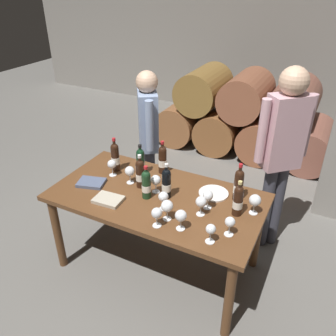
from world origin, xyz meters
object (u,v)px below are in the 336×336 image
(wine_glass_0, at_px, (208,196))
(wine_glass_11, at_px, (156,180))
(wine_bottle_7, at_px, (140,173))
(wine_glass_6, at_px, (255,201))
(tasting_notebook, at_px, (108,200))
(wine_bottle_0, at_px, (166,183))
(wine_glass_8, at_px, (157,214))
(wine_bottle_3, at_px, (140,161))
(wine_glass_3, at_px, (112,165))
(wine_bottle_1, at_px, (163,159))
(serving_plate, at_px, (214,193))
(taster_seated_left, at_px, (148,133))
(wine_glass_5, at_px, (167,206))
(wine_bottle_4, at_px, (146,184))
(wine_glass_4, at_px, (181,216))
(wine_bottle_2, at_px, (238,200))
(sommelier_presenting, at_px, (282,147))
(wine_glass_10, at_px, (211,230))
(wine_glass_9, at_px, (230,223))
(wine_bottle_6, at_px, (115,157))
(wine_glass_1, at_px, (163,197))
(wine_bottle_5, at_px, (239,185))
(leather_ledger, at_px, (91,183))
(dining_table, at_px, (157,204))
(wine_glass_2, at_px, (201,202))
(wine_glass_7, at_px, (130,172))

(wine_glass_0, xyz_separation_m, wine_glass_11, (-0.45, 0.01, 0.00))
(wine_bottle_7, relative_size, wine_glass_6, 1.83)
(tasting_notebook, bearing_deg, wine_glass_0, 16.84)
(wine_bottle_0, xyz_separation_m, wine_glass_8, (0.10, -0.35, -0.02))
(wine_bottle_3, distance_m, wine_glass_3, 0.25)
(wine_bottle_1, height_order, wine_glass_8, wine_bottle_1)
(serving_plate, bearing_deg, taster_seated_left, 150.67)
(wine_glass_5, bearing_deg, wine_bottle_4, 147.09)
(wine_glass_4, bearing_deg, wine_glass_11, 138.77)
(wine_bottle_0, height_order, wine_bottle_2, wine_bottle_0)
(wine_glass_11, xyz_separation_m, sommelier_presenting, (0.83, 0.71, 0.17))
(wine_bottle_7, bearing_deg, wine_glass_11, -6.19)
(wine_bottle_0, relative_size, wine_glass_3, 2.00)
(wine_bottle_2, distance_m, wine_glass_10, 0.38)
(wine_glass_9, bearing_deg, wine_bottle_4, 169.40)
(wine_bottle_6, relative_size, wine_glass_1, 2.10)
(tasting_notebook, bearing_deg, wine_glass_9, -0.71)
(wine_glass_3, relative_size, wine_glass_5, 0.93)
(wine_glass_9, bearing_deg, wine_bottle_2, 94.91)
(wine_bottle_6, xyz_separation_m, tasting_notebook, (0.22, -0.43, -0.12))
(wine_bottle_5, height_order, wine_glass_8, wine_bottle_5)
(wine_bottle_2, relative_size, wine_bottle_6, 0.91)
(wine_glass_1, bearing_deg, wine_glass_5, -50.47)
(wine_bottle_5, xyz_separation_m, leather_ledger, (-1.16, -0.34, -0.12))
(wine_bottle_5, distance_m, wine_glass_5, 0.61)
(wine_glass_11, bearing_deg, wine_glass_1, -47.66)
(wine_bottle_3, height_order, wine_glass_8, wine_bottle_3)
(wine_bottle_1, height_order, wine_bottle_3, wine_bottle_1)
(dining_table, relative_size, wine_glass_11, 10.95)
(wine_glass_0, height_order, wine_glass_3, wine_glass_0)
(wine_bottle_6, xyz_separation_m, wine_glass_6, (1.27, -0.07, -0.02))
(wine_bottle_2, distance_m, wine_glass_6, 0.13)
(wine_bottle_2, relative_size, leather_ledger, 1.30)
(wine_glass_1, height_order, wine_glass_5, wine_glass_5)
(wine_glass_0, xyz_separation_m, wine_glass_9, (0.24, -0.22, -0.00))
(wine_glass_4, bearing_deg, wine_bottle_4, 150.42)
(wine_bottle_2, relative_size, wine_glass_0, 1.88)
(wine_bottle_0, distance_m, wine_glass_8, 0.37)
(wine_glass_1, height_order, wine_glass_2, wine_glass_2)
(wine_bottle_5, xyz_separation_m, wine_bottle_7, (-0.77, -0.18, -0.01))
(leather_ledger, height_order, serving_plate, leather_ledger)
(wine_glass_2, distance_m, wine_glass_11, 0.45)
(wine_bottle_0, xyz_separation_m, wine_bottle_4, (-0.14, -0.07, -0.01))
(wine_bottle_4, height_order, leather_ledger, wine_bottle_4)
(wine_glass_0, xyz_separation_m, wine_glass_2, (-0.01, -0.10, 0.00))
(wine_glass_3, xyz_separation_m, wine_glass_8, (0.68, -0.43, 0.00))
(wine_bottle_6, height_order, leather_ledger, wine_bottle_6)
(wine_bottle_0, height_order, wine_glass_10, wine_bottle_0)
(wine_glass_10, xyz_separation_m, taster_seated_left, (-1.06, 1.04, 0.06))
(wine_glass_0, distance_m, wine_glass_7, 0.72)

